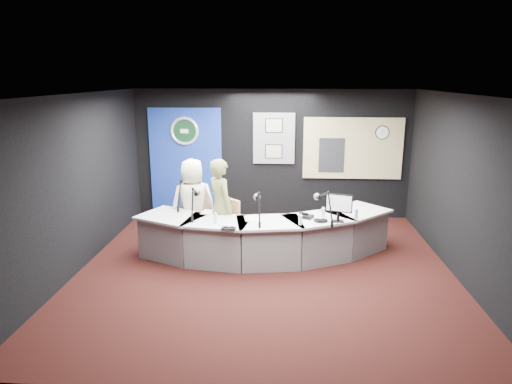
# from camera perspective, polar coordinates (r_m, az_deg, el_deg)

# --- Properties ---
(ground) EXTENTS (6.00, 6.00, 0.00)m
(ground) POSITION_cam_1_polar(r_m,az_deg,el_deg) (7.54, 1.15, -9.67)
(ground) COLOR black
(ground) RESTS_ON ground
(ceiling) EXTENTS (6.00, 6.00, 0.02)m
(ceiling) POSITION_cam_1_polar(r_m,az_deg,el_deg) (6.89, 1.26, 12.12)
(ceiling) COLOR silver
(ceiling) RESTS_ON ground
(wall_back) EXTENTS (6.00, 0.02, 2.80)m
(wall_back) POSITION_cam_1_polar(r_m,az_deg,el_deg) (10.03, 1.95, 4.75)
(wall_back) COLOR black
(wall_back) RESTS_ON ground
(wall_front) EXTENTS (6.00, 0.02, 2.80)m
(wall_front) POSITION_cam_1_polar(r_m,az_deg,el_deg) (4.23, -0.59, -8.82)
(wall_front) COLOR black
(wall_front) RESTS_ON ground
(wall_left) EXTENTS (0.02, 6.00, 2.80)m
(wall_left) POSITION_cam_1_polar(r_m,az_deg,el_deg) (7.81, -21.37, 1.01)
(wall_left) COLOR black
(wall_left) RESTS_ON ground
(wall_right) EXTENTS (0.02, 6.00, 2.80)m
(wall_right) POSITION_cam_1_polar(r_m,az_deg,el_deg) (7.58, 24.49, 0.33)
(wall_right) COLOR black
(wall_right) RESTS_ON ground
(broadcast_desk) EXTENTS (4.50, 1.90, 0.75)m
(broadcast_desk) POSITION_cam_1_polar(r_m,az_deg,el_deg) (7.91, 0.97, -5.56)
(broadcast_desk) COLOR #B7B9BB
(broadcast_desk) RESTS_ON ground
(backdrop_panel) EXTENTS (1.60, 0.05, 2.30)m
(backdrop_panel) POSITION_cam_1_polar(r_m,az_deg,el_deg) (10.26, -8.76, 3.95)
(backdrop_panel) COLOR navy
(backdrop_panel) RESTS_ON wall_back
(agency_seal) EXTENTS (0.63, 0.07, 0.63)m
(agency_seal) POSITION_cam_1_polar(r_m,az_deg,el_deg) (10.12, -8.95, 7.53)
(agency_seal) COLOR silver
(agency_seal) RESTS_ON backdrop_panel
(seal_center) EXTENTS (0.48, 0.01, 0.48)m
(seal_center) POSITION_cam_1_polar(r_m,az_deg,el_deg) (10.13, -8.94, 7.54)
(seal_center) COLOR black
(seal_center) RESTS_ON backdrop_panel
(pinboard) EXTENTS (0.90, 0.04, 1.10)m
(pinboard) POSITION_cam_1_polar(r_m,az_deg,el_deg) (9.94, 2.25, 6.70)
(pinboard) COLOR slate
(pinboard) RESTS_ON wall_back
(framed_photo_upper) EXTENTS (0.34, 0.02, 0.27)m
(framed_photo_upper) POSITION_cam_1_polar(r_m,az_deg,el_deg) (9.88, 2.26, 8.29)
(framed_photo_upper) COLOR gray
(framed_photo_upper) RESTS_ON pinboard
(framed_photo_lower) EXTENTS (0.34, 0.02, 0.27)m
(framed_photo_lower) POSITION_cam_1_polar(r_m,az_deg,el_deg) (9.95, 2.23, 5.08)
(framed_photo_lower) COLOR gray
(framed_photo_lower) RESTS_ON pinboard
(booth_window_frame) EXTENTS (2.12, 0.06, 1.32)m
(booth_window_frame) POSITION_cam_1_polar(r_m,az_deg,el_deg) (10.07, 11.99, 5.36)
(booth_window_frame) COLOR tan
(booth_window_frame) RESTS_ON wall_back
(booth_glow) EXTENTS (2.00, 0.02, 1.20)m
(booth_glow) POSITION_cam_1_polar(r_m,az_deg,el_deg) (10.06, 12.00, 5.35)
(booth_glow) COLOR #FCDE9F
(booth_glow) RESTS_ON booth_window_frame
(equipment_rack) EXTENTS (0.55, 0.02, 0.75)m
(equipment_rack) POSITION_cam_1_polar(r_m,az_deg,el_deg) (10.01, 9.42, 4.55)
(equipment_rack) COLOR black
(equipment_rack) RESTS_ON booth_window_frame
(wall_clock) EXTENTS (0.28, 0.01, 0.28)m
(wall_clock) POSITION_cam_1_polar(r_m,az_deg,el_deg) (10.10, 15.51, 7.18)
(wall_clock) COLOR white
(wall_clock) RESTS_ON booth_window_frame
(armchair_left) EXTENTS (0.58, 0.58, 0.93)m
(armchair_left) POSITION_cam_1_polar(r_m,az_deg,el_deg) (8.42, -7.78, -3.80)
(armchair_left) COLOR tan
(armchair_left) RESTS_ON ground
(armchair_right) EXTENTS (0.68, 0.68, 0.86)m
(armchair_right) POSITION_cam_1_polar(r_m,az_deg,el_deg) (8.10, -4.37, -4.70)
(armchair_right) COLOR tan
(armchair_right) RESTS_ON ground
(draped_jacket) EXTENTS (0.51, 0.16, 0.70)m
(draped_jacket) POSITION_cam_1_polar(r_m,az_deg,el_deg) (8.61, -7.43, -2.30)
(draped_jacket) COLOR gray
(draped_jacket) RESTS_ON armchair_left
(person_man) EXTENTS (0.93, 0.76, 1.65)m
(person_man) POSITION_cam_1_polar(r_m,az_deg,el_deg) (8.32, -7.86, -1.45)
(person_man) COLOR beige
(person_man) RESTS_ON ground
(person_woman) EXTENTS (0.70, 0.74, 1.70)m
(person_woman) POSITION_cam_1_polar(r_m,az_deg,el_deg) (7.97, -4.43, -1.85)
(person_woman) COLOR olive
(person_woman) RESTS_ON ground
(computer_monitor) EXTENTS (0.42, 0.15, 0.30)m
(computer_monitor) POSITION_cam_1_polar(r_m,az_deg,el_deg) (7.50, 10.31, -1.35)
(computer_monitor) COLOR black
(computer_monitor) RESTS_ON broadcast_desk
(desk_phone) EXTENTS (0.28, 0.26, 0.05)m
(desk_phone) POSITION_cam_1_polar(r_m,az_deg,el_deg) (7.70, 6.27, -3.06)
(desk_phone) COLOR black
(desk_phone) RESTS_ON broadcast_desk
(headphones_near) EXTENTS (0.24, 0.24, 0.04)m
(headphones_near) POSITION_cam_1_polar(r_m,az_deg,el_deg) (7.55, 8.07, -3.53)
(headphones_near) COLOR black
(headphones_near) RESTS_ON broadcast_desk
(headphones_far) EXTENTS (0.19, 0.19, 0.03)m
(headphones_far) POSITION_cam_1_polar(r_m,az_deg,el_deg) (7.12, -3.44, -4.53)
(headphones_far) COLOR black
(headphones_far) RESTS_ON broadcast_desk
(paper_stack) EXTENTS (0.22, 0.29, 0.00)m
(paper_stack) POSITION_cam_1_polar(r_m,az_deg,el_deg) (8.03, -6.08, -2.49)
(paper_stack) COLOR white
(paper_stack) RESTS_ON broadcast_desk
(notepad) EXTENTS (0.28, 0.35, 0.00)m
(notepad) POSITION_cam_1_polar(r_m,az_deg,el_deg) (7.64, -0.58, -3.30)
(notepad) COLOR white
(notepad) RESTS_ON broadcast_desk
(boom_mic_a) EXTENTS (0.22, 0.73, 0.60)m
(boom_mic_a) POSITION_cam_1_polar(r_m,az_deg,el_deg) (8.30, -8.98, 0.09)
(boom_mic_a) COLOR black
(boom_mic_a) RESTS_ON broadcast_desk
(boom_mic_b) EXTENTS (0.16, 0.74, 0.60)m
(boom_mic_b) POSITION_cam_1_polar(r_m,az_deg,el_deg) (7.71, -7.71, -0.95)
(boom_mic_b) COLOR black
(boom_mic_b) RESTS_ON broadcast_desk
(boom_mic_c) EXTENTS (0.20, 0.73, 0.60)m
(boom_mic_c) POSITION_cam_1_polar(r_m,az_deg,el_deg) (7.37, 0.27, -1.55)
(boom_mic_c) COLOR black
(boom_mic_c) RESTS_ON broadcast_desk
(boom_mic_d) EXTENTS (0.33, 0.70, 0.60)m
(boom_mic_d) POSITION_cam_1_polar(r_m,az_deg,el_deg) (7.49, 8.54, -1.45)
(boom_mic_d) COLOR black
(boom_mic_d) RESTS_ON broadcast_desk
(water_bottles) EXTENTS (2.36, 0.48, 0.18)m
(water_bottles) POSITION_cam_1_polar(r_m,az_deg,el_deg) (7.52, 3.89, -2.93)
(water_bottles) COLOR silver
(water_bottles) RESTS_ON broadcast_desk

